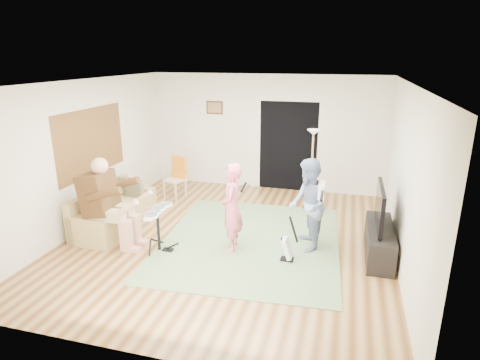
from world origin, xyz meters
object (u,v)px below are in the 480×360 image
Objects in this scene: guitar_spare at (288,248)px; tv_cabinet at (379,242)px; drum_kit at (158,232)px; television at (380,206)px; dining_chair at (176,183)px; singer at (232,208)px; sofa at (112,214)px; torchiere_lamp at (312,155)px; guitarist at (308,205)px.

guitar_spare is 0.54× the size of tv_cabinet.
drum_kit is at bearing -174.26° from guitar_spare.
television reaches higher than drum_kit.
dining_chair reaches higher than tv_cabinet.
singer is 1.32× the size of television.
drum_kit is at bearing -167.87° from tv_cabinet.
torchiere_lamp is at bearing 28.93° from sofa.
guitar_spare is at bearing -7.35° from sofa.
drum_kit is at bearing -54.75° from dining_chair.
sofa is 1.10× the size of torchiere_lamp.
dining_chair is at bearing 74.92° from sofa.
sofa is 2.46× the size of guitar_spare.
drum_kit is 0.54× the size of tv_cabinet.
guitarist is 1.10× the size of tv_cabinet.
television reaches higher than guitar_spare.
guitar_spare is at bearing -20.41° from dining_chair.
tv_cabinet is (1.29, -1.83, -0.90)m from torchiere_lamp.
guitarist is at bearing 65.66° from guitar_spare.
sofa is at bearing -178.76° from television.
sofa reaches higher than tv_cabinet.
drum_kit is 3.57m from television.
dining_chair is at bearing -134.49° from guitarist.
singer reaches higher than television.
guitarist reaches higher than dining_chair.
guitarist is at bearing 97.99° from singer.
drum_kit is 3.58m from tv_cabinet.
singer is at bearing 171.44° from guitar_spare.
guitarist is 0.92× the size of torchiere_lamp.
guitarist is 1.27m from tv_cabinet.
guitarist is at bearing -86.11° from torchiere_lamp.
tv_cabinet is (1.39, 0.54, 0.03)m from guitar_spare.
guitar_spare is (-0.23, -0.51, -0.56)m from guitarist.
guitarist reaches higher than sofa.
singer reaches higher than sofa.
guitarist is 1.91m from torchiere_lamp.
drum_kit is 0.81× the size of dining_chair.
torchiere_lamp is 1.80× the size of dining_chair.
television is at bearing 180.00° from tv_cabinet.
dining_chair is (0.49, 1.82, 0.08)m from sofa.
tv_cabinet is (3.50, 0.75, -0.08)m from drum_kit.
guitar_spare is at bearing -92.50° from torchiere_lamp.
television is at bearing 1.24° from sofa.
guitar_spare is at bearing 72.46° from singer.
sofa is at bearing 172.65° from guitar_spare.
sofa is 2.45× the size of drum_kit.
torchiere_lamp reaches higher than tv_cabinet.
singer reaches higher than drum_kit.
singer reaches higher than dining_chair.
television is (4.73, 0.10, 0.60)m from sofa.
singer is at bearing -88.34° from guitarist.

